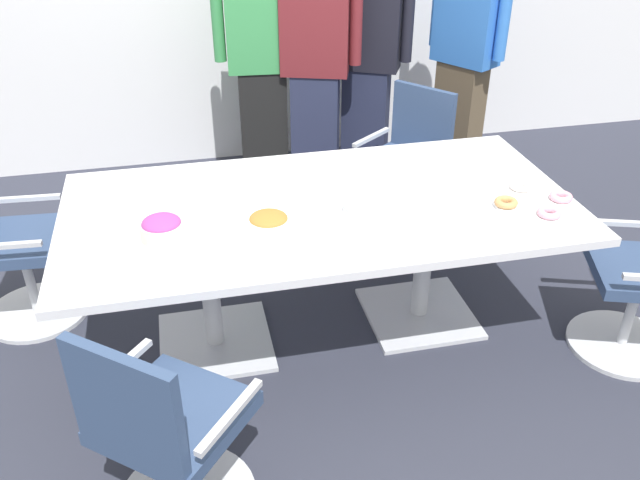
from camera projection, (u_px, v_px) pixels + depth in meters
The scene contains 14 objects.
ground_plane at pixel (320, 330), 3.55m from camera, with size 10.00×10.00×0.01m, color #2D303D.
conference_table at pixel (320, 227), 3.23m from camera, with size 2.40×1.20×0.75m.
office_chair_0 at pixel (167, 438), 2.37m from camera, with size 0.76×0.76×0.91m.
office_chair_2 at pixel (406, 169), 4.30m from camera, with size 0.76×0.76×0.91m.
office_chair_3 at pixel (11, 251), 3.45m from camera, with size 0.58×0.58×0.91m.
person_standing_0 at pixel (261, 56), 4.44m from camera, with size 0.61×0.26×1.88m.
person_standing_1 at pixel (315, 60), 4.43m from camera, with size 0.60×0.35×1.85m.
person_standing_2 at pixel (368, 56), 4.66m from camera, with size 0.58×0.40×1.77m.
person_standing_3 at pixel (466, 49), 4.61m from camera, with size 0.42×0.56×1.87m.
snack_bowl_pretzels at pixel (269, 222), 2.93m from camera, with size 0.19×0.19×0.08m.
snack_bowl_candy_mix at pixel (162, 227), 2.87m from camera, with size 0.19×0.19×0.10m.
donut_platter at pixel (533, 201), 3.15m from camera, with size 0.39×0.39×0.04m.
plate_stack at pixel (366, 208), 3.09m from camera, with size 0.21×0.21×0.04m.
napkin_pile at pixel (285, 176), 3.33m from camera, with size 0.14×0.14×0.07m, color white.
Camera 1 is at (-0.62, -2.73, 2.23)m, focal length 37.61 mm.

